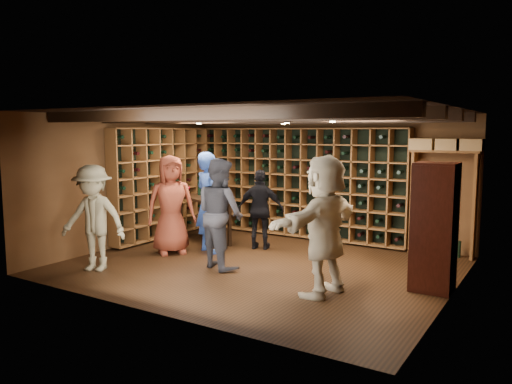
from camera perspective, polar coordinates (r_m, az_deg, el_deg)
The scene contains 13 objects.
ground at distance 8.29m, azimuth 0.25°, elevation -8.42°, with size 6.00×6.00×0.00m, color black.
room_shell at distance 8.04m, azimuth 0.45°, elevation 8.54°, with size 6.00×6.00×6.00m.
wine_rack_back at distance 10.34m, azimuth 4.56°, elevation 1.12°, with size 4.65×0.30×2.20m.
wine_rack_left at distance 10.42m, azimuth -10.68°, elevation 1.07°, with size 0.30×2.65×2.20m.
crate_shelf at distance 9.32m, azimuth 20.80°, elevation 2.63°, with size 1.20×0.32×2.07m.
display_cabinet at distance 7.28m, azimuth 19.66°, elevation -4.08°, with size 0.55×0.50×1.75m.
man_blue_shirt at distance 9.07m, azimuth -5.44°, elevation -1.20°, with size 0.67×0.44×1.83m, color navy.
man_grey_suit at distance 8.04m, azimuth -4.12°, elevation -2.44°, with size 0.86×0.67×1.78m, color black.
guest_red_floral at distance 9.08m, azimuth -9.68°, elevation -1.44°, with size 0.87×0.57×1.78m, color maroon.
guest_woman_black at distance 9.31m, azimuth 0.55°, elevation -2.02°, with size 0.87×0.36×1.49m, color black.
guest_khaki at distance 8.27m, azimuth -18.08°, elevation -2.84°, with size 1.08×0.62×1.68m, color gray.
guest_beige at distance 6.74m, azimuth 7.81°, elevation -3.79°, with size 1.76×0.56×1.90m, color tan.
tasting_table at distance 9.89m, azimuth -5.96°, elevation -1.19°, with size 1.35×1.06×1.19m.
Camera 1 is at (4.20, -6.80, 2.20)m, focal length 35.00 mm.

